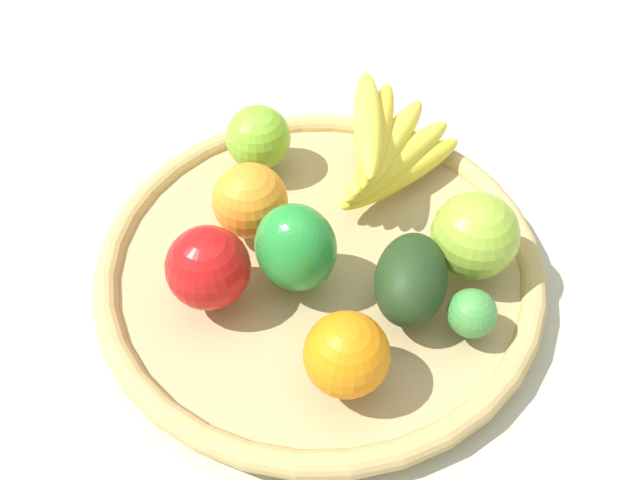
% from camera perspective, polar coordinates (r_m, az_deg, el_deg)
% --- Properties ---
extents(ground_plane, '(2.40, 2.40, 0.00)m').
position_cam_1_polar(ground_plane, '(0.68, 0.00, -2.99)').
color(ground_plane, '#B7B7A2').
rests_on(ground_plane, ground).
extents(basket, '(0.43, 0.43, 0.03)m').
position_cam_1_polar(basket, '(0.67, 0.00, -2.08)').
color(basket, tan).
rests_on(basket, ground_plane).
extents(banana_bunch, '(0.14, 0.16, 0.08)m').
position_cam_1_polar(banana_bunch, '(0.71, 5.52, 7.61)').
color(banana_bunch, yellow).
rests_on(banana_bunch, basket).
extents(orange_0, '(0.08, 0.08, 0.07)m').
position_cam_1_polar(orange_0, '(0.55, 2.21, -9.41)').
color(orange_0, orange).
rests_on(orange_0, basket).
extents(avocado, '(0.07, 0.10, 0.06)m').
position_cam_1_polar(avocado, '(0.60, 7.49, -3.21)').
color(avocado, '#1F3618').
rests_on(avocado, basket).
extents(apple_2, '(0.08, 0.08, 0.07)m').
position_cam_1_polar(apple_2, '(0.61, -9.21, -2.26)').
color(apple_2, red).
rests_on(apple_2, basket).
extents(apple_1, '(0.11, 0.11, 0.08)m').
position_cam_1_polar(apple_1, '(0.63, 12.66, 0.15)').
color(apple_1, '#90B435').
rests_on(apple_1, basket).
extents(apple_0, '(0.07, 0.07, 0.07)m').
position_cam_1_polar(apple_0, '(0.72, -5.11, 8.39)').
color(apple_0, '#7CBC2F').
rests_on(apple_0, basket).
extents(bell_pepper, '(0.10, 0.10, 0.09)m').
position_cam_1_polar(bell_pepper, '(0.61, -2.01, -0.64)').
color(bell_pepper, '#248A34').
rests_on(bell_pepper, basket).
extents(lime_0, '(0.05, 0.05, 0.04)m').
position_cam_1_polar(lime_0, '(0.60, 12.42, -5.91)').
color(lime_0, '#449242').
rests_on(lime_0, basket).
extents(orange_1, '(0.10, 0.10, 0.07)m').
position_cam_1_polar(orange_1, '(0.66, -5.80, 3.25)').
color(orange_1, orange).
rests_on(orange_1, basket).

